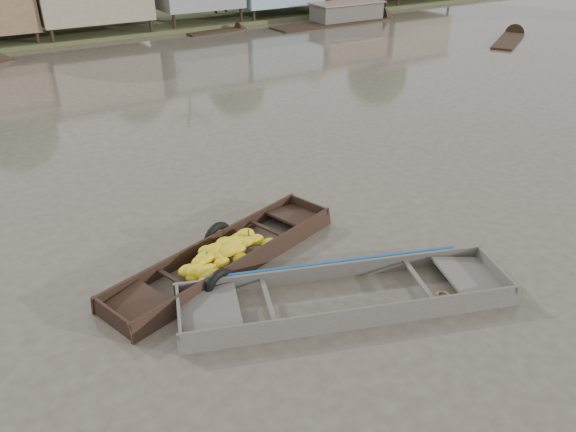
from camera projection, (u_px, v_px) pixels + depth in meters
ground at (329, 274)px, 12.46m from camera, size 120.00×120.00×0.00m
banana_boat at (223, 258)px, 12.68m from camera, size 6.21×3.20×0.87m
viewer_boat at (346, 299)px, 11.58m from camera, size 7.11×3.95×0.56m
distant_boats at (277, 28)px, 36.31m from camera, size 45.54×14.83×1.38m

